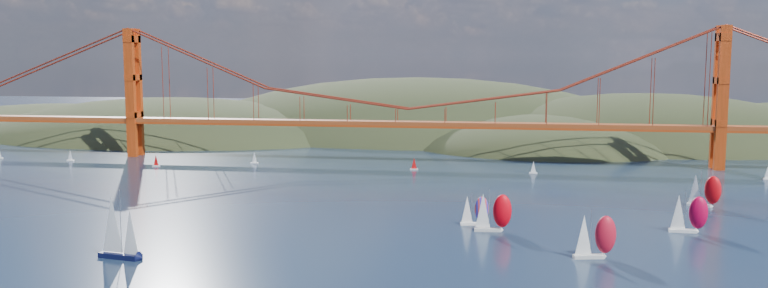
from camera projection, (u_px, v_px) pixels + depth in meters
headlands at (515, 161)px, 398.53m from camera, size 725.00×225.00×96.00m
bridge at (405, 84)px, 304.23m from camera, size 552.00×12.00×55.00m
sloop_navy at (118, 228)px, 161.56m from camera, size 10.08×6.27×15.11m
racer_0 at (492, 211)px, 186.50m from camera, size 9.36×3.95×10.66m
racer_1 at (594, 236)px, 161.72m from camera, size 9.50×5.15×10.65m
racer_2 at (688, 213)px, 185.26m from camera, size 9.09×3.73×10.43m
racer_3 at (704, 190)px, 216.49m from camera, size 9.43×6.20×10.55m
racer_rwb at (474, 210)px, 193.57m from camera, size 7.54×3.99×8.46m
distant_boat_1 at (70, 155)px, 310.08m from camera, size 3.00×2.00×4.70m
distant_boat_2 at (156, 161)px, 294.96m from camera, size 3.00×2.00×4.70m
distant_boat_3 at (254, 158)px, 302.77m from camera, size 3.00×2.00×4.70m
distant_boat_4 at (767, 173)px, 263.69m from camera, size 3.00×2.00×4.70m
distant_boat_8 at (533, 167)px, 277.14m from camera, size 3.00×2.00×4.70m
distant_boat_9 at (414, 164)px, 286.35m from camera, size 3.00×2.00×4.70m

